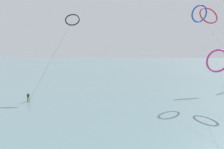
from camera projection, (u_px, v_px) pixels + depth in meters
name	position (u px, v px, depth m)	size (l,w,h in m)	color
sea_water	(135.00, 67.00, 110.17)	(400.00, 200.00, 0.08)	slate
surfer_lime	(28.00, 98.00, 38.19)	(1.40, 0.73, 1.70)	#8CC62D
kite_crimson	(209.00, 16.00, 52.34)	(5.76, 46.21, 20.78)	red
kite_cobalt	(199.00, 14.00, 41.98)	(3.82, 35.18, 19.02)	#2647B7
kite_magenta	(217.00, 61.00, 33.63)	(7.74, 27.67, 10.04)	#CC288E
kite_charcoal	(72.00, 20.00, 45.18)	(7.38, 11.39, 17.86)	black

